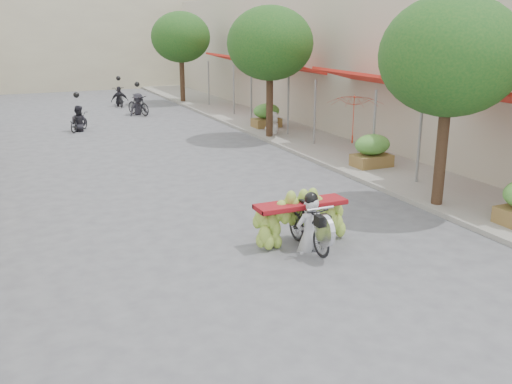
% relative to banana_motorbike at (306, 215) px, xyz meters
% --- Properties ---
extents(ground, '(120.00, 120.00, 0.00)m').
position_rel_banana_motorbike_xyz_m(ground, '(-1.05, -3.04, -0.70)').
color(ground, '#5A5A5F').
rests_on(ground, ground).
extents(sidewalk_right, '(4.00, 60.00, 0.12)m').
position_rel_banana_motorbike_xyz_m(sidewalk_right, '(5.95, 11.96, -0.64)').
color(sidewalk_right, gray).
rests_on(sidewalk_right, ground).
extents(shophouse_row_right, '(9.77, 40.00, 6.00)m').
position_rel_banana_motorbike_xyz_m(shophouse_row_right, '(10.94, 10.96, 2.30)').
color(shophouse_row_right, '#B2A793').
rests_on(shophouse_row_right, ground).
extents(far_building, '(20.00, 6.00, 7.00)m').
position_rel_banana_motorbike_xyz_m(far_building, '(-1.05, 34.96, 2.80)').
color(far_building, '#C1B798').
rests_on(far_building, ground).
extents(street_tree_near, '(3.40, 3.40, 5.25)m').
position_rel_banana_motorbike_xyz_m(street_tree_near, '(4.35, 0.96, 3.08)').
color(street_tree_near, '#3A2719').
rests_on(street_tree_near, ground).
extents(street_tree_mid, '(3.40, 3.40, 5.25)m').
position_rel_banana_motorbike_xyz_m(street_tree_mid, '(4.35, 10.96, 3.08)').
color(street_tree_mid, '#3A2719').
rests_on(street_tree_mid, ground).
extents(street_tree_far, '(3.40, 3.40, 5.25)m').
position_rel_banana_motorbike_xyz_m(street_tree_far, '(4.35, 22.96, 3.08)').
color(street_tree_far, '#3A2719').
rests_on(street_tree_far, ground).
extents(produce_crate_mid, '(1.20, 0.88, 1.16)m').
position_rel_banana_motorbike_xyz_m(produce_crate_mid, '(5.15, 4.96, 0.01)').
color(produce_crate_mid, brown).
rests_on(produce_crate_mid, ground).
extents(produce_crate_far, '(1.20, 0.88, 1.16)m').
position_rel_banana_motorbike_xyz_m(produce_crate_far, '(5.15, 12.96, 0.01)').
color(produce_crate_far, brown).
rests_on(produce_crate_far, ground).
extents(banana_motorbike, '(2.20, 1.84, 2.11)m').
position_rel_banana_motorbike_xyz_m(banana_motorbike, '(0.00, 0.00, 0.00)').
color(banana_motorbike, black).
rests_on(banana_motorbike, ground).
extents(market_umbrella, '(2.33, 2.33, 1.60)m').
position_rel_banana_motorbike_xyz_m(market_umbrella, '(4.77, 5.48, 1.70)').
color(market_umbrella, '#A72716').
rests_on(market_umbrella, ground).
extents(pedestrian, '(1.06, 0.92, 1.84)m').
position_rel_banana_motorbike_xyz_m(pedestrian, '(4.72, 11.45, 0.34)').
color(pedestrian, silver).
rests_on(pedestrian, ground).
extents(bg_motorbike_a, '(1.22, 1.49, 1.95)m').
position_rel_banana_motorbike_xyz_m(bg_motorbike_a, '(-2.53, 15.97, 0.08)').
color(bg_motorbike_a, black).
rests_on(bg_motorbike_a, ground).
extents(bg_motorbike_b, '(1.19, 1.85, 1.95)m').
position_rel_banana_motorbike_xyz_m(bg_motorbike_b, '(0.88, 19.42, 0.13)').
color(bg_motorbike_b, black).
rests_on(bg_motorbike_b, ground).
extents(bg_motorbike_c, '(1.00, 1.83, 1.95)m').
position_rel_banana_motorbike_xyz_m(bg_motorbike_c, '(0.67, 23.17, 0.07)').
color(bg_motorbike_c, black).
rests_on(bg_motorbike_c, ground).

